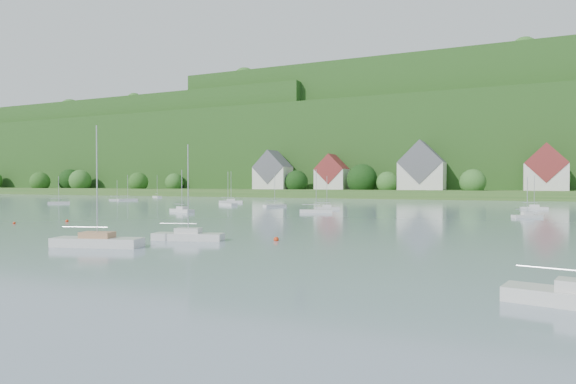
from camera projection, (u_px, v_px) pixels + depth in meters
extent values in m
cube|color=#2D5720|center=(414.00, 193.00, 194.92)|extent=(600.00, 60.00, 3.00)
cube|color=#1D3F14|center=(439.00, 156.00, 263.00)|extent=(620.00, 160.00, 40.00)
cube|color=#1D3F14|center=(187.00, 153.00, 310.74)|extent=(200.00, 120.00, 52.00)
cube|color=#1D3F14|center=(459.00, 139.00, 254.20)|extent=(240.00, 130.00, 60.00)
sphere|color=#2D6023|center=(80.00, 181.00, 249.49)|extent=(11.19, 11.19, 11.19)
sphere|color=#2D6023|center=(174.00, 182.00, 231.39)|extent=(8.61, 8.61, 8.61)
sphere|color=#1F5018|center=(138.00, 182.00, 226.14)|extent=(9.03, 9.03, 9.03)
sphere|color=#2D6023|center=(387.00, 183.00, 182.94)|extent=(8.19, 8.19, 8.19)
sphere|color=#2D6023|center=(279.00, 184.00, 203.46)|extent=(6.49, 6.49, 6.49)
sphere|color=#2D6023|center=(550.00, 179.00, 168.40)|extent=(12.16, 12.16, 12.16)
sphere|color=#2D6023|center=(473.00, 182.00, 167.12)|extent=(8.73, 8.73, 8.73)
sphere|color=black|center=(297.00, 182.00, 199.94)|extent=(9.32, 9.32, 9.32)
sphere|color=black|center=(78.00, 182.00, 258.65)|extent=(9.50, 9.50, 9.50)
sphere|color=black|center=(70.00, 180.00, 259.00)|extent=(11.91, 11.91, 11.91)
sphere|color=#1F5018|center=(40.00, 182.00, 251.05)|extent=(9.91, 9.91, 9.91)
sphere|color=black|center=(362.00, 179.00, 189.36)|extent=(11.92, 11.92, 11.92)
sphere|color=#2D6023|center=(199.00, 97.00, 269.15)|extent=(10.52, 10.52, 10.52)
sphere|color=#2D6023|center=(70.00, 110.00, 318.61)|extent=(13.75, 13.75, 13.75)
sphere|color=#1F5018|center=(285.00, 103.00, 286.17)|extent=(10.29, 10.29, 10.29)
sphere|color=black|center=(134.00, 112.00, 324.99)|extent=(10.31, 10.31, 10.31)
sphere|color=black|center=(125.00, 106.00, 296.29)|extent=(8.14, 8.14, 8.14)
sphere|color=#2D6023|center=(154.00, 113.00, 323.93)|extent=(7.15, 7.15, 7.15)
sphere|color=black|center=(74.00, 116.00, 346.86)|extent=(11.66, 11.66, 11.66)
sphere|color=black|center=(303.00, 98.00, 268.86)|extent=(7.18, 7.18, 7.18)
sphere|color=#2D6023|center=(134.00, 101.00, 278.59)|extent=(8.89, 8.89, 8.89)
sphere|color=#1F5018|center=(42.00, 110.00, 312.99)|extent=(7.77, 7.77, 7.77)
sphere|color=black|center=(126.00, 112.00, 322.50)|extent=(9.97, 9.97, 9.97)
sphere|color=#1F5018|center=(524.00, 63.00, 227.89)|extent=(12.83, 12.83, 12.83)
sphere|color=#2D6023|center=(348.00, 75.00, 248.74)|extent=(8.18, 8.18, 8.18)
sphere|color=#1F5018|center=(443.00, 81.00, 266.08)|extent=(12.73, 12.73, 12.73)
sphere|color=#1F5018|center=(572.00, 68.00, 237.29)|extent=(14.65, 14.65, 14.65)
sphere|color=#2D6023|center=(524.00, 51.00, 206.34)|extent=(11.95, 11.95, 11.95)
sphere|color=#2D6023|center=(353.00, 88.00, 280.99)|extent=(7.07, 7.07, 7.07)
sphere|color=black|center=(423.00, 69.00, 234.83)|extent=(8.21, 8.21, 8.21)
sphere|color=#2D6023|center=(393.00, 80.00, 264.45)|extent=(12.24, 12.24, 12.24)
sphere|color=#2D6023|center=(245.00, 80.00, 265.78)|extent=(13.65, 13.65, 13.65)
sphere|color=#1F5018|center=(359.00, 115.00, 267.27)|extent=(12.01, 12.01, 12.01)
sphere|color=black|center=(432.00, 112.00, 261.57)|extent=(15.72, 15.72, 15.72)
sphere|color=#1F5018|center=(460.00, 111.00, 251.70)|extent=(10.54, 10.54, 10.54)
sphere|color=#1F5018|center=(169.00, 134.00, 363.40)|extent=(8.18, 8.18, 8.18)
sphere|color=black|center=(181.00, 132.00, 348.04)|extent=(8.74, 8.74, 8.74)
sphere|color=black|center=(143.00, 128.00, 335.30)|extent=(15.38, 15.38, 15.38)
cube|color=silver|center=(273.00, 178.00, 205.51)|extent=(14.00, 10.00, 9.00)
cube|color=#55555C|center=(273.00, 167.00, 205.43)|extent=(14.00, 10.40, 14.00)
cube|color=silver|center=(332.00, 179.00, 197.09)|extent=(12.00, 9.00, 8.00)
cube|color=maroon|center=(332.00, 169.00, 197.02)|extent=(12.00, 9.36, 12.00)
cube|color=silver|center=(422.00, 176.00, 181.82)|extent=(16.00, 11.00, 10.00)
cube|color=#55555C|center=(422.00, 162.00, 181.73)|extent=(16.00, 11.44, 16.00)
cube|color=silver|center=(545.00, 177.00, 163.60)|extent=(13.00, 10.00, 9.00)
cube|color=maroon|center=(545.00, 163.00, 163.52)|extent=(13.00, 10.40, 13.00)
cube|color=silver|center=(97.00, 242.00, 42.38)|extent=(7.94, 4.07, 0.76)
cube|color=#AA7D58|center=(97.00, 235.00, 42.37)|extent=(2.97, 2.15, 0.50)
cylinder|color=silver|center=(97.00, 182.00, 42.29)|extent=(0.10, 0.10, 9.56)
cylinder|color=silver|center=(85.00, 227.00, 42.54)|extent=(4.08, 1.18, 0.08)
cube|color=silver|center=(188.00, 237.00, 47.26)|extent=(6.98, 3.54, 0.67)
cube|color=silver|center=(188.00, 230.00, 47.25)|extent=(2.61, 1.88, 0.50)
cylinder|color=silver|center=(188.00, 189.00, 47.18)|extent=(0.10, 0.10, 8.40)
cylinder|color=silver|center=(178.00, 223.00, 47.40)|extent=(3.59, 1.02, 0.08)
cylinder|color=silver|center=(561.00, 269.00, 22.16)|extent=(3.62, 0.83, 0.08)
sphere|color=silver|center=(115.00, 247.00, 42.41)|extent=(0.48, 0.48, 0.48)
sphere|color=red|center=(276.00, 241.00, 46.66)|extent=(0.50, 0.50, 0.50)
sphere|color=red|center=(67.00, 222.00, 69.60)|extent=(0.45, 0.45, 0.45)
sphere|color=red|center=(14.00, 224.00, 66.17)|extent=(0.38, 0.38, 0.38)
cube|color=silver|center=(316.00, 211.00, 91.20)|extent=(6.15, 3.47, 0.59)
cylinder|color=silver|center=(316.00, 189.00, 91.13)|extent=(0.10, 0.10, 7.42)
cylinder|color=silver|center=(311.00, 205.00, 91.27)|extent=(3.12, 1.12, 0.08)
cube|color=silver|center=(231.00, 202.00, 137.10)|extent=(6.63, 4.26, 0.65)
cube|color=silver|center=(231.00, 200.00, 137.09)|extent=(2.58, 2.07, 0.50)
cylinder|color=silver|center=(231.00, 186.00, 137.03)|extent=(0.10, 0.10, 8.06)
cylinder|color=silver|center=(228.00, 197.00, 137.09)|extent=(3.28, 1.51, 0.08)
cube|color=silver|center=(117.00, 200.00, 156.66)|extent=(4.70, 3.67, 0.47)
cylinder|color=silver|center=(117.00, 190.00, 156.61)|extent=(0.10, 0.10, 5.92)
cylinder|color=silver|center=(115.00, 196.00, 156.54)|extent=(2.24, 1.47, 0.08)
cube|color=silver|center=(527.00, 216.00, 77.92)|extent=(4.63, 3.70, 0.47)
cube|color=silver|center=(527.00, 213.00, 77.91)|extent=(1.88, 1.68, 0.50)
cylinder|color=silver|center=(527.00, 196.00, 77.87)|extent=(0.10, 0.10, 5.86)
cylinder|color=silver|center=(523.00, 209.00, 77.79)|extent=(2.19, 1.50, 0.08)
cube|color=silver|center=(275.00, 206.00, 113.80)|extent=(4.13, 5.62, 0.56)
cylinder|color=silver|center=(275.00, 189.00, 113.74)|extent=(0.10, 0.10, 6.98)
cylinder|color=silver|center=(272.00, 201.00, 113.29)|extent=(1.59, 2.71, 0.08)
cube|color=silver|center=(327.00, 208.00, 102.42)|extent=(5.23, 3.54, 0.51)
cube|color=silver|center=(327.00, 206.00, 102.41)|extent=(2.05, 1.69, 0.50)
cylinder|color=silver|center=(327.00, 191.00, 102.36)|extent=(0.10, 0.10, 6.41)
cylinder|color=silver|center=(323.00, 203.00, 102.37)|extent=(2.57, 1.31, 0.08)
cube|color=silver|center=(128.00, 200.00, 156.00)|extent=(4.76, 5.80, 0.59)
cylinder|color=silver|center=(128.00, 187.00, 155.93)|extent=(0.10, 0.10, 7.40)
cylinder|color=silver|center=(125.00, 196.00, 155.53)|extent=(1.94, 2.71, 0.08)
cube|color=silver|center=(228.00, 204.00, 121.04)|extent=(6.19, 4.44, 0.61)
cylinder|color=silver|center=(228.00, 187.00, 120.97)|extent=(0.10, 0.10, 7.64)
cylinder|color=silver|center=(226.00, 199.00, 121.75)|extent=(2.99, 1.69, 0.08)
cube|color=silver|center=(182.00, 211.00, 93.09)|extent=(6.06, 3.54, 0.59)
cube|color=silver|center=(182.00, 208.00, 93.08)|extent=(2.32, 1.78, 0.50)
cylinder|color=silver|center=(182.00, 189.00, 93.02)|extent=(0.10, 0.10, 7.32)
cylinder|color=silver|center=(179.00, 204.00, 93.68)|extent=(3.05, 1.17, 0.08)
cube|color=silver|center=(534.00, 208.00, 102.60)|extent=(5.36, 2.32, 0.52)
cube|color=silver|center=(534.00, 206.00, 102.59)|extent=(1.96, 1.31, 0.50)
cylinder|color=silver|center=(534.00, 191.00, 102.54)|extent=(0.10, 0.10, 6.48)
cylinder|color=silver|center=(530.00, 203.00, 102.78)|extent=(2.82, 0.57, 0.08)
cube|color=silver|center=(157.00, 197.00, 187.77)|extent=(6.21, 5.04, 0.63)
cylinder|color=silver|center=(157.00, 185.00, 187.70)|extent=(0.10, 0.10, 7.90)
cylinder|color=silver|center=(156.00, 194.00, 188.56)|extent=(2.91, 2.03, 0.08)
cube|color=silver|center=(59.00, 203.00, 132.26)|extent=(4.61, 5.06, 0.54)
cylinder|color=silver|center=(59.00, 189.00, 132.20)|extent=(0.10, 0.10, 6.70)
cylinder|color=silver|center=(55.00, 198.00, 131.89)|extent=(1.97, 2.30, 0.08)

